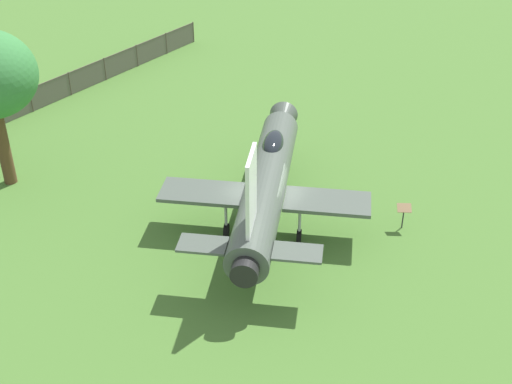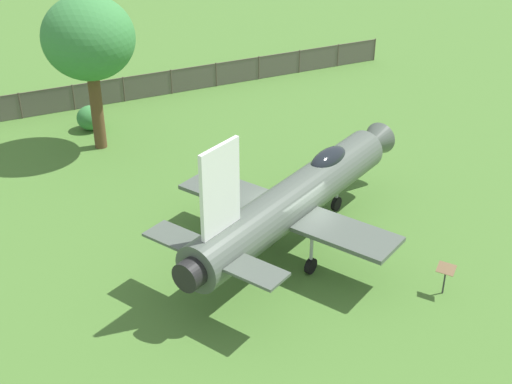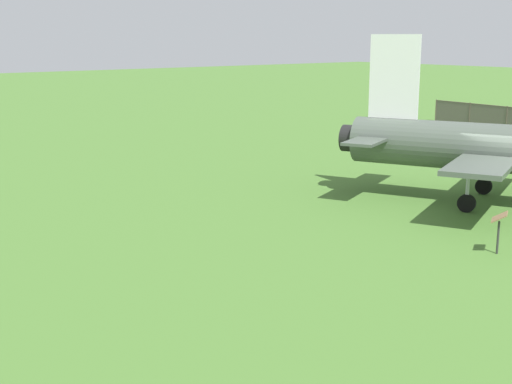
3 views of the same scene
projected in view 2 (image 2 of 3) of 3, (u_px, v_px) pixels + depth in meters
The scene contains 6 objects.
ground_plane at pixel (292, 245), 26.31m from camera, with size 200.00×200.00×0.00m, color #47722D.
display_jet at pixel (299, 195), 25.59m from camera, with size 8.75×12.42×5.77m.
shade_tree at pixel (89, 39), 31.46m from camera, with size 4.44×4.25×7.43m.
perimeter_fence at pixel (124, 88), 39.03m from camera, with size 2.65×34.14×1.46m.
shrub_near_fence at pixel (90, 118), 35.63m from camera, with size 1.37×1.39×1.29m.
info_plaque at pixel (446, 273), 23.28m from camera, with size 0.72×0.64×1.14m.
Camera 2 is at (18.35, -12.32, 14.48)m, focal length 48.42 mm.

